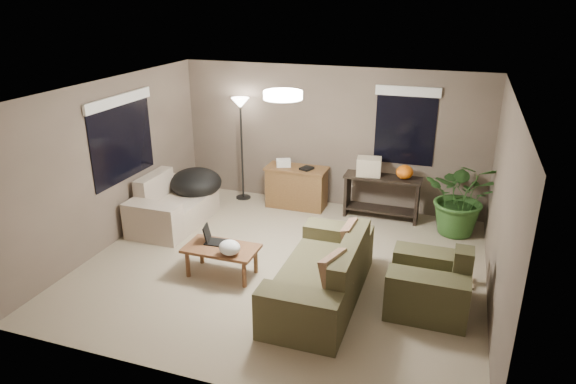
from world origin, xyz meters
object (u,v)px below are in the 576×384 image
(desk, at_px, (297,187))
(cat_scratching_post, at_px, (463,268))
(houseplant, at_px, (461,205))
(armchair, at_px, (430,285))
(papasan_chair, at_px, (196,187))
(loveseat, at_px, (172,207))
(floor_lamp, at_px, (241,115))
(coffee_table, at_px, (221,251))
(console_table, at_px, (382,194))
(main_sofa, at_px, (324,277))

(desk, height_order, cat_scratching_post, desk)
(houseplant, relative_size, cat_scratching_post, 2.54)
(armchair, height_order, houseplant, houseplant)
(papasan_chair, bearing_deg, houseplant, 7.51)
(loveseat, distance_m, floor_lamp, 2.07)
(coffee_table, relative_size, console_table, 0.77)
(loveseat, xyz_separation_m, floor_lamp, (0.66, 1.47, 1.30))
(loveseat, height_order, houseplant, houseplant)
(loveseat, bearing_deg, floor_lamp, 65.93)
(desk, xyz_separation_m, console_table, (1.53, 0.01, 0.06))
(coffee_table, xyz_separation_m, desk, (0.22, 2.65, 0.02))
(floor_lamp, relative_size, houseplant, 1.50)
(papasan_chair, relative_size, houseplant, 0.92)
(coffee_table, xyz_separation_m, console_table, (1.75, 2.66, 0.08))
(desk, relative_size, console_table, 0.85)
(console_table, bearing_deg, floor_lamp, 178.52)
(desk, relative_size, houseplant, 0.86)
(loveseat, bearing_deg, console_table, 23.11)
(houseplant, bearing_deg, main_sofa, -121.68)
(coffee_table, height_order, console_table, console_table)
(floor_lamp, bearing_deg, coffee_table, -72.26)
(loveseat, bearing_deg, main_sofa, -24.57)
(console_table, relative_size, cat_scratching_post, 2.60)
(papasan_chair, bearing_deg, armchair, -22.68)
(main_sofa, height_order, loveseat, same)
(loveseat, distance_m, houseplant, 4.73)
(armchair, relative_size, houseplant, 0.79)
(main_sofa, xyz_separation_m, coffee_table, (-1.48, 0.11, 0.06))
(cat_scratching_post, bearing_deg, main_sofa, -149.97)
(console_table, xyz_separation_m, floor_lamp, (-2.63, 0.07, 1.16))
(main_sofa, height_order, houseplant, houseplant)
(main_sofa, xyz_separation_m, desk, (-1.26, 2.76, 0.08))
(main_sofa, distance_m, armchair, 1.30)
(coffee_table, distance_m, papasan_chair, 2.31)
(loveseat, height_order, armchair, same)
(loveseat, relative_size, desk, 1.45)
(console_table, height_order, floor_lamp, floor_lamp)
(main_sofa, bearing_deg, floor_lamp, 129.61)
(main_sofa, xyz_separation_m, papasan_chair, (-2.86, 1.96, 0.17))
(armchair, bearing_deg, papasan_chair, 157.32)
(desk, xyz_separation_m, houseplant, (2.83, -0.22, 0.12))
(papasan_chair, bearing_deg, main_sofa, -34.49)
(loveseat, xyz_separation_m, houseplant, (4.58, 1.17, 0.20))
(main_sofa, distance_m, loveseat, 3.31)
(houseplant, distance_m, cat_scratching_post, 1.61)
(cat_scratching_post, bearing_deg, houseplant, 93.39)
(coffee_table, height_order, papasan_chair, papasan_chair)
(armchair, xyz_separation_m, floor_lamp, (-3.63, 2.61, 1.30))
(houseplant, xyz_separation_m, cat_scratching_post, (0.09, -1.58, -0.28))
(armchair, xyz_separation_m, cat_scratching_post, (0.38, 0.73, -0.08))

